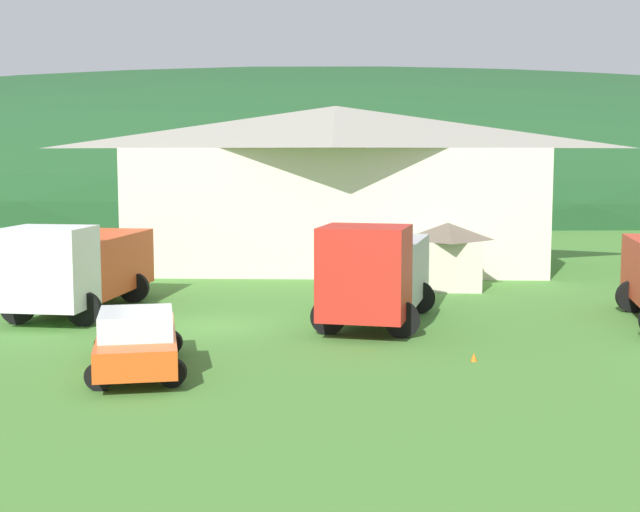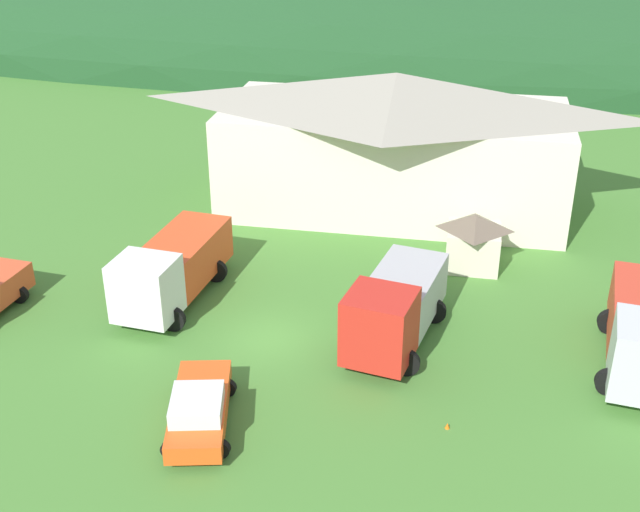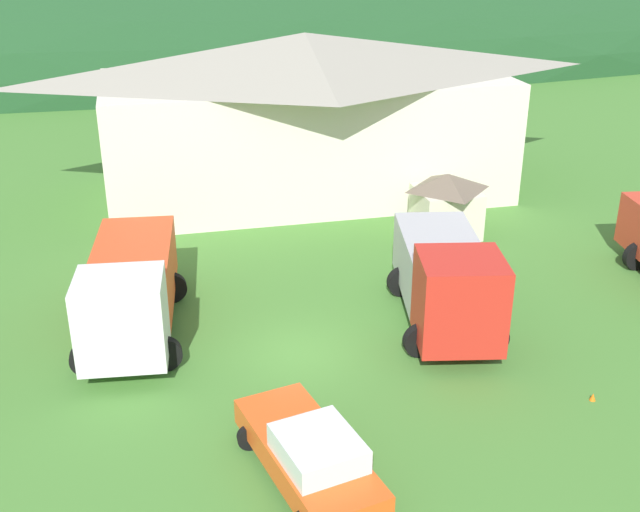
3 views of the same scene
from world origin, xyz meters
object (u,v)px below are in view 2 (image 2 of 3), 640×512
at_px(crane_truck_red, 394,307).
at_px(traffic_cone_mid_row, 215,278).
at_px(traffic_cone_near_pickup, 447,428).
at_px(play_shed_cream, 474,240).
at_px(depot_building, 394,140).
at_px(service_pickup_orange, 199,408).
at_px(heavy_rig_white, 171,268).

relative_size(crane_truck_red, traffic_cone_mid_row, 15.67).
bearing_deg(traffic_cone_near_pickup, traffic_cone_mid_row, 140.91).
height_order(play_shed_cream, crane_truck_red, crane_truck_red).
distance_m(depot_building, traffic_cone_mid_row, 13.35).
bearing_deg(traffic_cone_mid_row, play_shed_cream, 16.44).
bearing_deg(crane_truck_red, service_pickup_orange, -31.33).
relative_size(play_shed_cream, heavy_rig_white, 0.35).
relative_size(crane_truck_red, service_pickup_orange, 1.38).
bearing_deg(depot_building, traffic_cone_mid_row, -125.48).
height_order(service_pickup_orange, traffic_cone_near_pickup, service_pickup_orange).
xyz_separation_m(depot_building, play_shed_cream, (4.72, -6.80, -2.60)).
bearing_deg(heavy_rig_white, depot_building, 152.06).
distance_m(crane_truck_red, traffic_cone_near_pickup, 6.03).
distance_m(heavy_rig_white, traffic_cone_mid_row, 3.19).
relative_size(depot_building, play_shed_cream, 7.45).
height_order(depot_building, play_shed_cream, depot_building).
xyz_separation_m(heavy_rig_white, traffic_cone_mid_row, (1.22, 2.43, -1.68)).
height_order(depot_building, service_pickup_orange, depot_building).
bearing_deg(depot_building, crane_truck_red, -83.60).
height_order(traffic_cone_near_pickup, traffic_cone_mid_row, traffic_cone_mid_row).
relative_size(traffic_cone_near_pickup, traffic_cone_mid_row, 0.95).
bearing_deg(traffic_cone_mid_row, service_pickup_orange, -75.38).
bearing_deg(crane_truck_red, heavy_rig_white, -88.70).
height_order(play_shed_cream, traffic_cone_mid_row, play_shed_cream).
distance_m(traffic_cone_near_pickup, traffic_cone_mid_row, 14.87).
distance_m(heavy_rig_white, service_pickup_orange, 9.49).
distance_m(crane_truck_red, service_pickup_orange, 9.20).
bearing_deg(depot_building, play_shed_cream, -55.21).
height_order(depot_building, crane_truck_red, depot_building).
bearing_deg(traffic_cone_mid_row, depot_building, 54.52).
distance_m(crane_truck_red, traffic_cone_mid_row, 10.10).
height_order(heavy_rig_white, traffic_cone_mid_row, heavy_rig_white).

